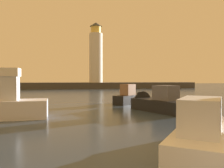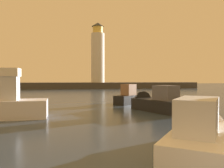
# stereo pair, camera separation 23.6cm
# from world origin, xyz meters

# --- Properties ---
(ground_plane) EXTENTS (220.00, 220.00, 0.00)m
(ground_plane) POSITION_xyz_m (0.00, 33.98, 0.00)
(ground_plane) COLOR #2D3D51
(breakwater) EXTENTS (68.27, 4.41, 1.86)m
(breakwater) POSITION_xyz_m (0.00, 67.96, 0.93)
(breakwater) COLOR #423F3D
(breakwater) RESTS_ON ground_plane
(lighthouse) EXTENTS (4.05, 4.05, 18.23)m
(lighthouse) POSITION_xyz_m (2.92, 67.96, 10.50)
(lighthouse) COLOR silver
(lighthouse) RESTS_ON breakwater
(motorboat_0) EXTENTS (5.15, 7.83, 2.89)m
(motorboat_0) POSITION_xyz_m (4.21, 18.90, 0.71)
(motorboat_0) COLOR black
(motorboat_0) RESTS_ON ground_plane
(motorboat_1) EXTENTS (5.47, 5.16, 2.49)m
(motorboat_1) POSITION_xyz_m (3.93, 25.13, 0.74)
(motorboat_1) COLOR black
(motorboat_1) RESTS_ON ground_plane
(motorboat_2) EXTENTS (5.62, 6.80, 2.65)m
(motorboat_2) POSITION_xyz_m (2.58, 7.14, 0.70)
(motorboat_2) COLOR white
(motorboat_2) RESTS_ON ground_plane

